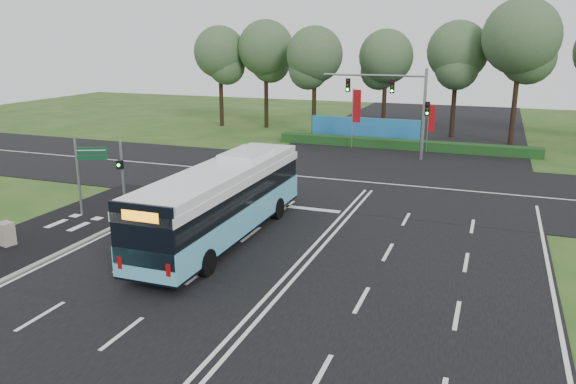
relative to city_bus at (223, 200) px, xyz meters
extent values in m
plane|color=#254A18|center=(4.27, 0.87, -1.88)|extent=(120.00, 120.00, 0.00)
cube|color=black|center=(4.27, 0.87, -1.86)|extent=(20.00, 120.00, 0.04)
cube|color=black|center=(4.27, 12.87, -1.86)|extent=(120.00, 14.00, 0.05)
cube|color=black|center=(-8.23, -2.13, -1.85)|extent=(5.00, 18.00, 0.06)
cube|color=gray|center=(-5.83, -2.13, -1.82)|extent=(0.25, 18.00, 0.12)
cube|color=#59B6D0|center=(0.00, 0.01, -0.72)|extent=(2.80, 13.03, 1.19)
cube|color=black|center=(0.00, 0.01, -1.26)|extent=(2.78, 12.97, 0.33)
cube|color=black|center=(0.00, 0.01, 0.36)|extent=(2.69, 12.84, 1.03)
cube|color=white|center=(0.00, 0.01, 1.01)|extent=(2.80, 13.03, 0.38)
cube|color=white|center=(0.00, 0.01, 1.39)|extent=(2.75, 12.51, 0.38)
cube|color=white|center=(-0.02, 2.72, 1.72)|extent=(1.76, 3.27, 0.27)
cube|color=black|center=(0.05, -6.44, 0.42)|extent=(2.63, 0.14, 2.39)
cube|color=orange|center=(0.05, -6.48, 1.18)|extent=(1.52, 0.07, 0.38)
cylinder|color=black|center=(-1.30, 3.69, -1.32)|extent=(0.31, 1.13, 1.13)
cylinder|color=black|center=(1.25, 3.71, -1.32)|extent=(0.31, 1.13, 1.13)
cylinder|color=black|center=(-1.25, -4.12, -1.32)|extent=(0.31, 1.13, 1.13)
cylinder|color=black|center=(1.30, -4.10, -1.32)|extent=(0.31, 1.13, 1.13)
cylinder|color=gray|center=(-6.79, 1.70, 0.11)|extent=(0.16, 0.16, 3.99)
cube|color=black|center=(-6.79, 1.52, 0.85)|extent=(0.32, 0.21, 0.46)
sphere|color=#19F233|center=(-6.79, 1.42, 0.85)|extent=(0.16, 0.16, 0.16)
cylinder|color=gray|center=(-8.77, 0.60, 0.26)|extent=(0.13, 0.13, 4.29)
cube|color=#0B3F20|center=(-8.03, 0.93, 1.65)|extent=(1.49, 0.71, 0.32)
cube|color=#0B3F20|center=(-8.03, 0.93, 1.28)|extent=(1.49, 0.71, 0.24)
cube|color=white|center=(-8.03, 0.89, 1.65)|extent=(1.37, 0.62, 0.04)
cube|color=#A39683|center=(-8.83, -4.31, -1.32)|extent=(0.78, 0.70, 1.12)
cylinder|color=gray|center=(0.01, 24.12, 0.69)|extent=(0.08, 0.08, 5.14)
cube|color=#A00D13|center=(0.38, 24.08, 1.78)|extent=(0.69, 0.12, 2.74)
cylinder|color=gray|center=(6.25, 24.63, 0.10)|extent=(0.06, 0.06, 3.97)
cube|color=#A00D13|center=(6.54, 24.57, 0.94)|extent=(0.53, 0.14, 2.12)
cylinder|color=gray|center=(6.27, 21.37, 1.62)|extent=(0.24, 0.24, 7.00)
cylinder|color=gray|center=(2.27, 21.37, 4.52)|extent=(8.00, 0.16, 0.16)
cube|color=black|center=(3.77, 21.37, 3.72)|extent=(0.32, 0.28, 1.05)
cube|color=black|center=(0.27, 21.37, 3.72)|extent=(0.32, 0.28, 1.05)
cube|color=black|center=(6.52, 21.37, 2.12)|extent=(0.32, 0.28, 1.05)
cube|color=#163D16|center=(4.27, 25.37, -1.48)|extent=(22.00, 1.20, 0.80)
cube|color=#2171B6|center=(0.27, 27.87, -0.78)|extent=(10.00, 0.30, 2.20)
cylinder|color=black|center=(-16.46, 32.09, 1.82)|extent=(0.44, 0.44, 7.40)
sphere|color=#355230|center=(-16.46, 32.09, 5.91)|extent=(5.45, 5.45, 5.45)
cylinder|color=black|center=(-11.47, 32.69, 2.02)|extent=(0.44, 0.44, 7.80)
sphere|color=#355230|center=(-11.47, 32.69, 6.33)|extent=(5.75, 5.75, 5.75)
cylinder|color=black|center=(-5.37, 30.23, 1.77)|extent=(0.44, 0.44, 7.30)
sphere|color=#355230|center=(-5.37, 30.23, 5.80)|extent=(5.38, 5.38, 5.38)
cylinder|color=black|center=(0.96, 33.02, 1.67)|extent=(0.44, 0.44, 7.11)
sphere|color=#355230|center=(0.96, 33.02, 5.60)|extent=(5.24, 5.24, 5.24)
cylinder|color=black|center=(7.54, 33.17, 1.93)|extent=(0.44, 0.44, 7.62)
sphere|color=#355230|center=(7.54, 33.17, 6.14)|extent=(5.61, 5.61, 5.61)
cylinder|color=black|center=(12.82, 30.91, 2.54)|extent=(0.44, 0.44, 8.84)
sphere|color=#355230|center=(12.82, 30.91, 7.43)|extent=(6.52, 6.52, 6.52)
camera|label=1|loc=(11.53, -22.30, 7.21)|focal=35.00mm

